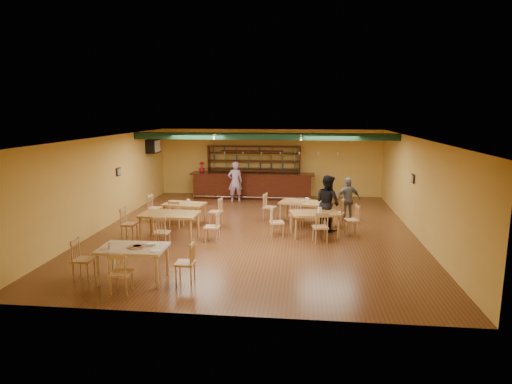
# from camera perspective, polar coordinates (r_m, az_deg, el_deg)

# --- Properties ---
(floor) EXTENTS (12.00, 12.00, 0.00)m
(floor) POSITION_cam_1_polar(r_m,az_deg,el_deg) (14.17, -0.06, -5.03)
(floor) COLOR #5C301A
(floor) RESTS_ON ground
(ceiling_beam) EXTENTS (10.00, 0.30, 0.25)m
(ceiling_beam) POSITION_cam_1_polar(r_m,az_deg,el_deg) (16.45, 1.00, 7.31)
(ceiling_beam) COLOR #10301E
(ceiling_beam) RESTS_ON ceiling
(track_rail_left) EXTENTS (0.05, 2.50, 0.05)m
(track_rail_left) POSITION_cam_1_polar(r_m,az_deg,el_deg) (17.29, -4.82, 7.67)
(track_rail_left) COLOR white
(track_rail_left) RESTS_ON ceiling
(track_rail_right) EXTENTS (0.05, 2.50, 0.05)m
(track_rail_right) POSITION_cam_1_polar(r_m,az_deg,el_deg) (16.98, 5.94, 7.60)
(track_rail_right) COLOR white
(track_rail_right) RESTS_ON ceiling
(ac_unit) EXTENTS (0.34, 0.70, 0.48)m
(ac_unit) POSITION_cam_1_polar(r_m,az_deg,el_deg) (18.89, -13.34, 5.88)
(ac_unit) COLOR white
(ac_unit) RESTS_ON wall_left
(picture_left) EXTENTS (0.04, 0.34, 0.28)m
(picture_left) POSITION_cam_1_polar(r_m,az_deg,el_deg) (16.06, -17.59, 2.54)
(picture_left) COLOR black
(picture_left) RESTS_ON wall_left
(picture_right) EXTENTS (0.04, 0.34, 0.28)m
(picture_right) POSITION_cam_1_polar(r_m,az_deg,el_deg) (14.64, 19.90, 1.65)
(picture_right) COLOR black
(picture_right) RESTS_ON wall_right
(bar_counter) EXTENTS (5.40, 0.85, 1.13)m
(bar_counter) POSITION_cam_1_polar(r_m,az_deg,el_deg) (19.11, -0.48, 0.83)
(bar_counter) COLOR black
(bar_counter) RESTS_ON ground
(back_bar_hutch) EXTENTS (4.18, 0.40, 2.28)m
(back_bar_hutch) POSITION_cam_1_polar(r_m,az_deg,el_deg) (19.64, -0.27, 2.79)
(back_bar_hutch) COLOR black
(back_bar_hutch) RESTS_ON ground
(poinsettia) EXTENTS (0.33, 0.33, 0.46)m
(poinsettia) POSITION_cam_1_polar(r_m,az_deg,el_deg) (19.38, -7.12, 3.26)
(poinsettia) COLOR #A30F24
(poinsettia) RESTS_ON bar_counter
(dining_table_a) EXTENTS (1.48, 1.02, 0.69)m
(dining_table_a) POSITION_cam_1_polar(r_m,az_deg,el_deg) (15.20, -9.34, -2.74)
(dining_table_a) COLOR #AA7B3C
(dining_table_a) RESTS_ON ground
(dining_table_b) EXTENTS (1.68, 1.26, 0.75)m
(dining_table_b) POSITION_cam_1_polar(r_m,az_deg,el_deg) (15.06, 6.10, -2.67)
(dining_table_b) COLOR #AA7B3C
(dining_table_b) RESTS_ON ground
(dining_table_c) EXTENTS (1.68, 1.03, 0.83)m
(dining_table_c) POSITION_cam_1_polar(r_m,az_deg,el_deg) (13.24, -11.22, -4.50)
(dining_table_c) COLOR #AA7B3C
(dining_table_c) RESTS_ON ground
(dining_table_d) EXTENTS (1.63, 1.18, 0.74)m
(dining_table_d) POSITION_cam_1_polar(r_m,az_deg,el_deg) (13.62, 7.70, -4.17)
(dining_table_d) COLOR #AA7B3C
(dining_table_d) RESTS_ON ground
(near_table) EXTENTS (1.50, 0.98, 0.80)m
(near_table) POSITION_cam_1_polar(r_m,az_deg,el_deg) (10.39, -15.74, -9.04)
(near_table) COLOR tan
(near_table) RESTS_ON ground
(pizza_tray) EXTENTS (0.41, 0.41, 0.01)m
(pizza_tray) POSITION_cam_1_polar(r_m,az_deg,el_deg) (10.23, -15.30, -6.95)
(pizza_tray) COLOR silver
(pizza_tray) RESTS_ON near_table
(parmesan_shaker) EXTENTS (0.08, 0.08, 0.11)m
(parmesan_shaker) POSITION_cam_1_polar(r_m,az_deg,el_deg) (10.30, -18.68, -6.74)
(parmesan_shaker) COLOR #EAE5C6
(parmesan_shaker) RESTS_ON near_table
(napkin_stack) EXTENTS (0.23, 0.19, 0.03)m
(napkin_stack) POSITION_cam_1_polar(r_m,az_deg,el_deg) (10.32, -13.49, -6.66)
(napkin_stack) COLOR white
(napkin_stack) RESTS_ON near_table
(pizza_server) EXTENTS (0.32, 0.10, 0.00)m
(pizza_server) POSITION_cam_1_polar(r_m,az_deg,el_deg) (10.22, -14.36, -6.87)
(pizza_server) COLOR silver
(pizza_server) RESTS_ON pizza_tray
(side_plate) EXTENTS (0.22, 0.22, 0.01)m
(side_plate) POSITION_cam_1_polar(r_m,az_deg,el_deg) (9.88, -13.15, -7.49)
(side_plate) COLOR white
(side_plate) RESTS_ON near_table
(patron_bar) EXTENTS (0.73, 0.59, 1.72)m
(patron_bar) POSITION_cam_1_polar(r_m,az_deg,el_deg) (18.34, -2.75, 1.33)
(patron_bar) COLOR #854493
(patron_bar) RESTS_ON ground
(patron_right_a) EXTENTS (1.09, 1.11, 1.81)m
(patron_right_a) POSITION_cam_1_polar(r_m,az_deg,el_deg) (14.19, 9.37, -1.39)
(patron_right_a) COLOR black
(patron_right_a) RESTS_ON ground
(patron_right_b) EXTENTS (0.97, 0.63, 1.53)m
(patron_right_b) POSITION_cam_1_polar(r_m,az_deg,el_deg) (15.55, 11.97, -0.94)
(patron_right_b) COLOR slate
(patron_right_b) RESTS_ON ground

